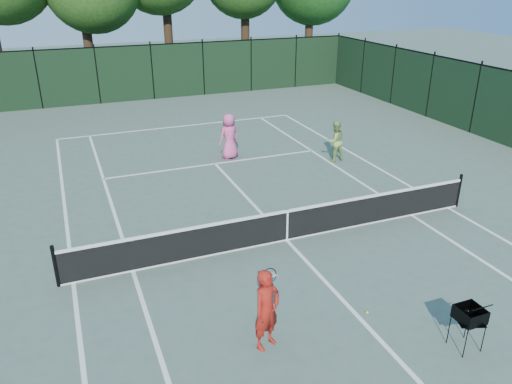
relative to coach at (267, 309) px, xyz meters
name	(u,v)px	position (x,y,z in m)	size (l,w,h in m)	color
ground	(287,240)	(2.13, 3.62, -0.83)	(90.00, 90.00, 0.00)	#4D5E52
sideline_doubles_left	(73,283)	(-3.36, 3.62, -0.83)	(0.10, 23.77, 0.01)	white
sideline_doubles_right	(448,208)	(7.61, 3.62, -0.83)	(0.10, 23.77, 0.01)	white
sideline_singles_left	(133,271)	(-1.99, 3.62, -0.83)	(0.10, 23.77, 0.01)	white
sideline_singles_right	(411,215)	(6.24, 3.62, -0.83)	(0.10, 23.77, 0.01)	white
baseline_far	(180,126)	(2.13, 15.51, -0.83)	(10.97, 0.10, 0.01)	white
service_line_far	(215,164)	(2.13, 10.02, -0.83)	(8.23, 0.10, 0.01)	white
center_service_line	(287,240)	(2.13, 3.62, -0.83)	(0.10, 12.80, 0.01)	white
tennis_net	(287,225)	(2.13, 3.62, -0.36)	(11.69, 0.09, 1.06)	black
fence_far	(152,73)	(2.13, 21.62, 0.67)	(24.00, 0.05, 3.00)	black
coach	(267,309)	(0.00, 0.00, 0.00)	(0.78, 0.86, 1.66)	#A71D13
player_pink	(229,136)	(2.86, 10.44, 0.05)	(0.99, 0.79, 1.77)	#E95293
player_green	(335,141)	(6.50, 8.68, -0.05)	(0.81, 0.66, 1.57)	#90B359
ball_hopper	(470,315)	(3.50, -1.48, -0.07)	(0.61, 0.61, 0.91)	black
loose_ball_midcourt	(367,312)	(2.36, 0.09, -0.80)	(0.07, 0.07, 0.07)	#C1D72B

